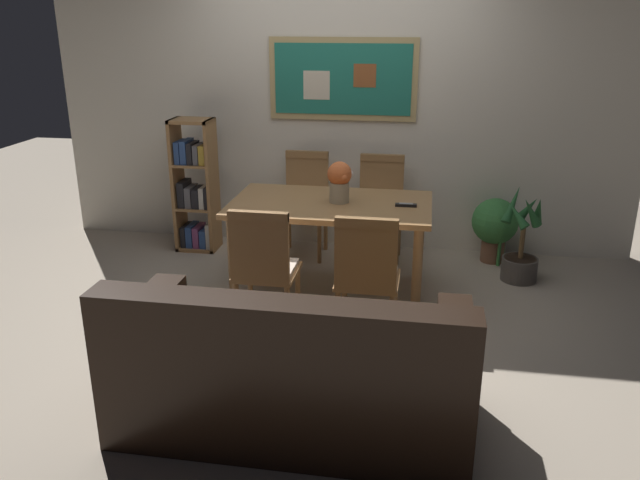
% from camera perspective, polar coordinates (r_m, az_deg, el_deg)
% --- Properties ---
extents(ground_plane, '(12.00, 12.00, 0.00)m').
position_cam_1_polar(ground_plane, '(4.69, -0.96, -6.28)').
color(ground_plane, tan).
extents(wall_back_with_painting, '(5.20, 0.14, 2.60)m').
position_cam_1_polar(wall_back_with_painting, '(5.76, 1.80, 12.16)').
color(wall_back_with_painting, silver).
rests_on(wall_back_with_painting, ground_plane).
extents(dining_table, '(1.49, 0.90, 0.72)m').
position_cam_1_polar(dining_table, '(4.78, 0.97, 2.35)').
color(dining_table, '#9E7042').
rests_on(dining_table, ground_plane).
extents(dining_chair_far_right, '(0.40, 0.41, 0.91)m').
position_cam_1_polar(dining_chair_far_right, '(5.53, 5.42, 3.65)').
color(dining_chair_far_right, '#9E7042').
rests_on(dining_chair_far_right, ground_plane).
extents(dining_chair_near_right, '(0.40, 0.41, 0.91)m').
position_cam_1_polar(dining_chair_near_right, '(3.99, 4.22, -2.73)').
color(dining_chair_near_right, '#9E7042').
rests_on(dining_chair_near_right, ground_plane).
extents(dining_chair_far_left, '(0.40, 0.41, 0.91)m').
position_cam_1_polar(dining_chair_far_left, '(5.65, -1.33, 4.06)').
color(dining_chair_far_left, '#9E7042').
rests_on(dining_chair_far_left, ground_plane).
extents(dining_chair_near_left, '(0.40, 0.41, 0.91)m').
position_cam_1_polar(dining_chair_near_left, '(4.12, -5.06, -2.02)').
color(dining_chair_near_left, '#9E7042').
rests_on(dining_chair_near_left, ground_plane).
extents(leather_couch, '(1.80, 0.84, 0.84)m').
position_cam_1_polar(leather_couch, '(3.32, -2.56, -11.94)').
color(leather_couch, black).
rests_on(leather_couch, ground_plane).
extents(bookshelf, '(0.36, 0.28, 1.19)m').
position_cam_1_polar(bookshelf, '(5.85, -11.04, 4.27)').
color(bookshelf, '#9E7042').
rests_on(bookshelf, ground_plane).
extents(potted_ivy, '(0.40, 0.40, 0.63)m').
position_cam_1_polar(potted_ivy, '(5.69, 15.39, 1.31)').
color(potted_ivy, brown).
rests_on(potted_ivy, ground_plane).
extents(potted_palm, '(0.34, 0.36, 0.77)m').
position_cam_1_polar(potted_palm, '(5.36, 17.56, -0.78)').
color(potted_palm, '#4C4742').
rests_on(potted_palm, ground_plane).
extents(flower_vase, '(0.19, 0.18, 0.31)m').
position_cam_1_polar(flower_vase, '(4.72, 1.78, 5.40)').
color(flower_vase, tan).
rests_on(flower_vase, dining_table).
extents(tv_remote, '(0.16, 0.05, 0.02)m').
position_cam_1_polar(tv_remote, '(4.69, 7.71, 3.12)').
color(tv_remote, black).
rests_on(tv_remote, dining_table).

